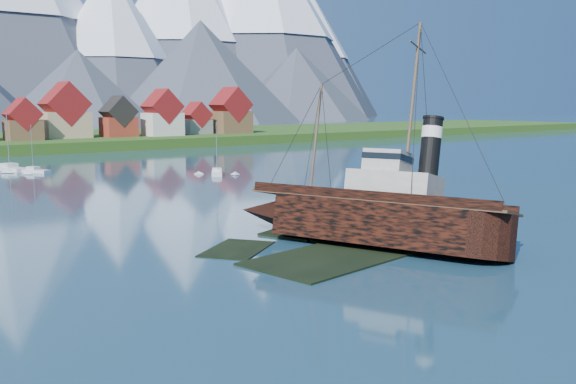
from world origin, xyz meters
TOP-DOWN VIEW (x-y plane):
  - ground at (0.00, 0.00)m, footprint 1400.00×1400.00m
  - shoal at (1.78, 2.15)m, footprint 31.71×21.24m
  - tugboat_wreck at (2.33, 0.39)m, footprint 6.79×29.26m
  - sailboat_c at (-3.77, 87.83)m, footprint 5.21×7.73m
  - sailboat_d at (23.18, 61.91)m, footprint 5.82×7.68m
  - sailboat_e at (-6.51, 94.62)m, footprint 5.10×11.10m

SIDE VIEW (x-z plane):
  - shoal at x=1.78m, z-range -0.92..0.22m
  - ground at x=0.00m, z-range 0.00..0.00m
  - sailboat_c at x=-3.77m, z-range -4.74..5.18m
  - sailboat_d at x=23.18m, z-range -5.10..5.59m
  - sailboat_e at x=-6.51m, z-range -5.97..6.52m
  - tugboat_wreck at x=2.33m, z-range -8.68..14.51m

